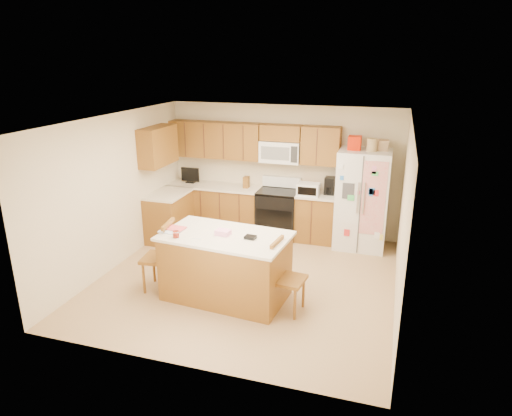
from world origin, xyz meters
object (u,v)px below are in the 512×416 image
(refrigerator, at_px, (362,199))
(island, at_px, (226,266))
(windsor_chair_back, at_px, (235,252))
(windsor_chair_left, at_px, (160,257))
(stove, at_px, (278,213))
(windsor_chair_right, at_px, (287,279))

(refrigerator, bearing_deg, island, -124.09)
(refrigerator, distance_m, windsor_chair_back, 2.61)
(windsor_chair_back, bearing_deg, windsor_chair_left, -143.79)
(stove, xyz_separation_m, refrigerator, (1.57, -0.06, 0.45))
(refrigerator, relative_size, windsor_chair_left, 1.88)
(stove, xyz_separation_m, island, (-0.11, -2.55, 0.02))
(island, bearing_deg, refrigerator, 55.91)
(stove, xyz_separation_m, windsor_chair_left, (-1.14, -2.61, 0.04))
(stove, bearing_deg, windsor_chair_back, -95.83)
(stove, relative_size, windsor_chair_right, 1.10)
(refrigerator, bearing_deg, windsor_chair_right, -106.18)
(island, distance_m, windsor_chair_right, 0.94)
(windsor_chair_right, bearing_deg, windsor_chair_back, 143.66)
(refrigerator, height_order, windsor_chair_back, refrigerator)
(refrigerator, distance_m, island, 3.04)
(island, xyz_separation_m, windsor_chair_left, (-1.02, -0.06, 0.02))
(refrigerator, distance_m, windsor_chair_left, 3.74)
(refrigerator, height_order, island, refrigerator)
(windsor_chair_left, bearing_deg, refrigerator, 43.27)
(windsor_chair_back, bearing_deg, windsor_chair_right, -36.34)
(stove, relative_size, island, 0.60)
(windsor_chair_back, distance_m, windsor_chair_right, 1.26)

